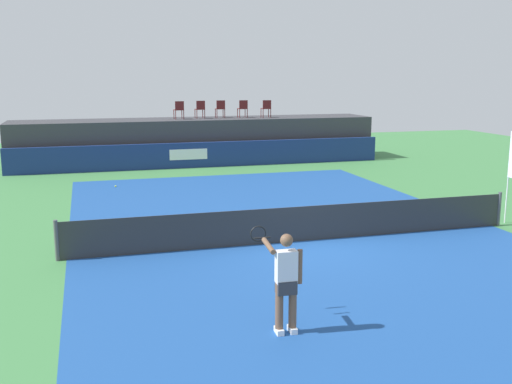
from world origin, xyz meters
TOP-DOWN VIEW (x-y plane):
  - ground_plane at (0.00, 3.00)m, footprint 48.00×48.00m
  - court_inner at (0.00, 0.00)m, footprint 12.00×22.00m
  - sponsor_wall at (-0.00, 13.50)m, footprint 18.00×0.22m
  - spectator_platform at (0.00, 15.30)m, footprint 18.00×2.80m
  - spectator_chair_far_left at (-0.89, 15.07)m, footprint 0.47×0.47m
  - spectator_chair_left at (0.21, 15.30)m, footprint 0.47×0.47m
  - spectator_chair_center at (1.27, 15.39)m, footprint 0.44×0.44m
  - spectator_chair_right at (2.41, 15.24)m, footprint 0.45×0.45m
  - spectator_chair_far_right at (3.58, 14.99)m, footprint 0.45×0.45m
  - tennis_net at (0.00, 0.00)m, footprint 12.40×0.02m
  - net_post_near at (-6.20, 0.00)m, footprint 0.10×0.10m
  - net_post_far at (6.20, 0.00)m, footprint 0.10×0.10m
  - tennis_player at (-2.25, -5.35)m, footprint 0.65×1.14m
  - tennis_ball at (-4.36, 9.35)m, footprint 0.07×0.07m

SIDE VIEW (x-z plane):
  - ground_plane at x=0.00m, z-range 0.00..0.00m
  - court_inner at x=0.00m, z-range 0.00..0.00m
  - tennis_ball at x=-4.36m, z-range 0.00..0.07m
  - tennis_net at x=0.00m, z-range 0.00..0.95m
  - net_post_near at x=-6.20m, z-range 0.00..1.00m
  - net_post_far at x=6.20m, z-range 0.00..1.00m
  - sponsor_wall at x=0.00m, z-range 0.00..1.20m
  - tennis_player at x=-2.25m, z-range 0.07..1.84m
  - spectator_platform at x=0.00m, z-range 0.00..2.20m
  - spectator_chair_far_left at x=-0.89m, z-range 2.25..3.14m
  - spectator_chair_left at x=0.21m, z-range 2.25..3.14m
  - spectator_chair_center at x=1.27m, z-range 2.25..3.14m
  - spectator_chair_right at x=2.41m, z-range 2.25..3.14m
  - spectator_chair_far_right at x=3.58m, z-range 2.25..3.14m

